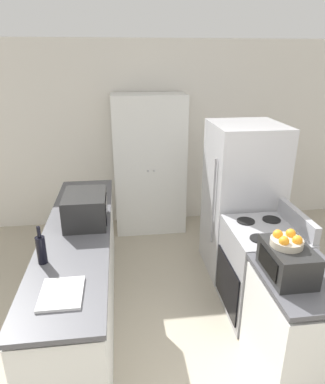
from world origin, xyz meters
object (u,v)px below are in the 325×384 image
at_px(stove, 261,270).
at_px(wine_bottle, 41,249).
at_px(pantry_cabinet, 149,165).
at_px(microwave, 86,208).
at_px(refrigerator, 241,200).
at_px(toaster_oven, 287,261).
at_px(fruit_bowl, 287,241).

height_order(stove, wine_bottle, wine_bottle).
height_order(pantry_cabinet, microwave, pantry_cabinet).
bearing_deg(microwave, refrigerator, 14.57).
bearing_deg(refrigerator, stove, -93.25).
bearing_deg(microwave, toaster_oven, -35.11).
distance_m(refrigerator, microwave, 1.74).
xyz_separation_m(toaster_oven, fruit_bowl, (-0.02, 0.02, 0.16)).
relative_size(toaster_oven, fruit_bowl, 1.87).
bearing_deg(fruit_bowl, wine_bottle, 168.08).
relative_size(refrigerator, microwave, 3.52).
height_order(pantry_cabinet, toaster_oven, pantry_cabinet).
xyz_separation_m(refrigerator, fruit_bowl, (-0.21, -1.46, 0.32)).
relative_size(pantry_cabinet, toaster_oven, 4.60).
relative_size(wine_bottle, toaster_oven, 0.73).
xyz_separation_m(microwave, wine_bottle, (-0.28, -0.65, -0.03)).
bearing_deg(stove, toaster_oven, -102.17).
height_order(refrigerator, microwave, refrigerator).
relative_size(stove, refrigerator, 0.62).
xyz_separation_m(stove, refrigerator, (0.04, 0.78, 0.40)).
bearing_deg(microwave, fruit_bowl, -34.93).
height_order(stove, microwave, microwave).
bearing_deg(stove, pantry_cabinet, 114.69).
bearing_deg(pantry_cabinet, stove, -65.31).
bearing_deg(wine_bottle, toaster_oven, -12.38).
xyz_separation_m(wine_bottle, fruit_bowl, (1.74, -0.37, 0.16)).
bearing_deg(pantry_cabinet, fruit_bowl, -74.51).
distance_m(stove, fruit_bowl, 1.00).
xyz_separation_m(pantry_cabinet, wine_bottle, (-1.02, -2.24, 0.06)).
height_order(pantry_cabinet, fruit_bowl, pantry_cabinet).
bearing_deg(toaster_oven, stove, 77.83).
xyz_separation_m(refrigerator, toaster_oven, (-0.19, -1.47, 0.16)).
distance_m(pantry_cabinet, fruit_bowl, 2.71).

